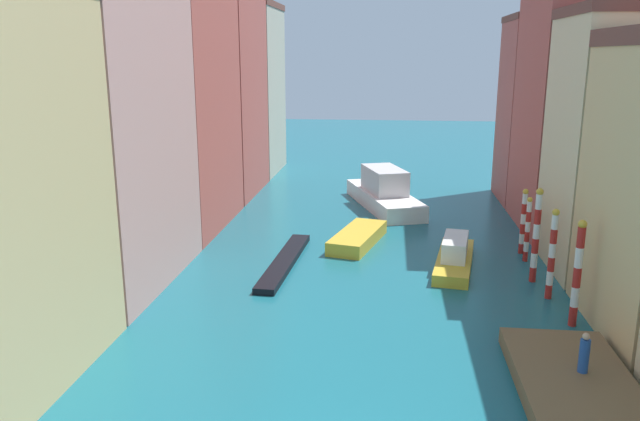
{
  "coord_description": "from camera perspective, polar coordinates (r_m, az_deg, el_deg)",
  "views": [
    {
      "loc": [
        1.1,
        -14.85,
        11.73
      ],
      "look_at": [
        -3.46,
        25.71,
        1.5
      ],
      "focal_mm": 34.94,
      "sensor_mm": 36.0,
      "label": 1
    }
  ],
  "objects": [
    {
      "name": "ground_plane",
      "position": [
        41.08,
        4.61,
        -2.57
      ],
      "size": [
        154.0,
        154.0,
        0.0
      ],
      "primitive_type": "plane",
      "color": "#196070"
    },
    {
      "name": "building_left_1",
      "position": [
        33.35,
        -19.8,
        12.37
      ],
      "size": [
        6.44,
        11.39,
        22.39
      ],
      "color": "tan",
      "rests_on": "ground"
    },
    {
      "name": "building_left_2",
      "position": [
        43.84,
        -13.08,
        9.62
      ],
      "size": [
        6.44,
        11.28,
        17.18
      ],
      "color": "#B25147",
      "rests_on": "ground"
    },
    {
      "name": "building_left_3",
      "position": [
        54.24,
        -9.32,
        13.08
      ],
      "size": [
        6.44,
        10.54,
        21.91
      ],
      "color": "#B25147",
      "rests_on": "ground"
    },
    {
      "name": "building_left_4",
      "position": [
        64.26,
        -6.74,
        10.98
      ],
      "size": [
        6.44,
        9.79,
        16.72
      ],
      "color": "#BCB299",
      "rests_on": "ground"
    },
    {
      "name": "building_right_2",
      "position": [
        37.24,
        25.73,
        5.59
      ],
      "size": [
        6.44,
        7.5,
        14.24
      ],
      "color": "beige",
      "rests_on": "ground"
    },
    {
      "name": "building_right_3",
      "position": [
        45.46,
        22.4,
        9.66
      ],
      "size": [
        6.44,
        9.76,
        18.09
      ],
      "color": "#B25147",
      "rests_on": "ground"
    },
    {
      "name": "building_right_4",
      "position": [
        53.82,
        19.81,
        8.64
      ],
      "size": [
        6.44,
        7.24,
        14.79
      ],
      "color": "#B25147",
      "rests_on": "ground"
    },
    {
      "name": "waterfront_dock",
      "position": [
        24.71,
        22.35,
        -14.57
      ],
      "size": [
        4.02,
        7.88,
        0.65
      ],
      "color": "brown",
      "rests_on": "ground"
    },
    {
      "name": "person_on_dock",
      "position": [
        24.69,
        23.05,
        -12.0
      ],
      "size": [
        0.36,
        0.36,
        1.51
      ],
      "color": "#234C93",
      "rests_on": "waterfront_dock"
    },
    {
      "name": "mooring_pole_0",
      "position": [
        29.52,
        22.51,
        -5.27
      ],
      "size": [
        0.38,
        0.38,
        4.88
      ],
      "color": "red",
      "rests_on": "ground"
    },
    {
      "name": "mooring_pole_1",
      "position": [
        32.41,
        20.49,
        -3.68
      ],
      "size": [
        0.36,
        0.36,
        4.58
      ],
      "color": "red",
      "rests_on": "ground"
    },
    {
      "name": "mooring_pole_2",
      "position": [
        34.48,
        19.19,
        -2.09
      ],
      "size": [
        0.38,
        0.38,
        5.09
      ],
      "color": "red",
      "rests_on": "ground"
    },
    {
      "name": "mooring_pole_3",
      "position": [
        37.93,
        18.48,
        -1.59
      ],
      "size": [
        0.31,
        0.31,
        3.84
      ],
      "color": "red",
      "rests_on": "ground"
    },
    {
      "name": "mooring_pole_4",
      "position": [
        39.34,
        18.12,
        -0.88
      ],
      "size": [
        0.34,
        0.34,
        4.01
      ],
      "color": "red",
      "rests_on": "ground"
    },
    {
      "name": "vaporetto_white",
      "position": [
        49.37,
        5.89,
        1.63
      ],
      "size": [
        6.52,
        11.36,
        3.13
      ],
      "color": "white",
      "rests_on": "ground"
    },
    {
      "name": "gondola_black",
      "position": [
        36.0,
        -3.26,
        -4.67
      ],
      "size": [
        1.65,
        9.91,
        0.36
      ],
      "color": "black",
      "rests_on": "ground"
    },
    {
      "name": "motorboat_0",
      "position": [
        39.74,
        3.48,
        -2.48
      ],
      "size": [
        3.63,
        6.69,
        0.85
      ],
      "color": "gold",
      "rests_on": "ground"
    },
    {
      "name": "motorboat_1",
      "position": [
        36.22,
        12.23,
        -4.09
      ],
      "size": [
        2.98,
        7.38,
        1.75
      ],
      "color": "gold",
      "rests_on": "ground"
    }
  ]
}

